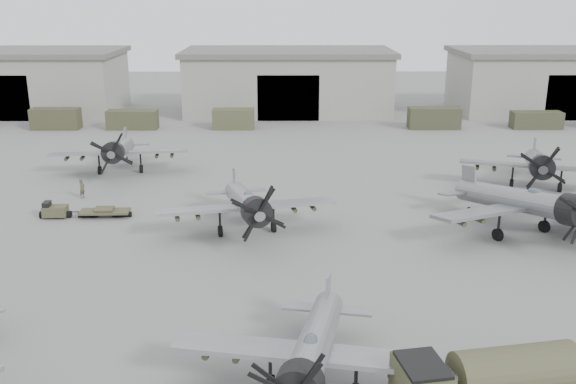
# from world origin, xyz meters

# --- Properties ---
(ground) EXTENTS (220.00, 220.00, 0.00)m
(ground) POSITION_xyz_m (0.00, 0.00, 0.00)
(ground) COLOR slate
(ground) RESTS_ON ground
(hangar_left) EXTENTS (29.00, 14.80, 8.70)m
(hangar_left) POSITION_xyz_m (-38.00, 61.96, 4.37)
(hangar_left) COLOR gray
(hangar_left) RESTS_ON ground
(hangar_center) EXTENTS (29.00, 14.80, 8.70)m
(hangar_center) POSITION_xyz_m (0.00, 61.96, 4.37)
(hangar_center) COLOR gray
(hangar_center) RESTS_ON ground
(hangar_right) EXTENTS (29.00, 14.80, 8.70)m
(hangar_right) POSITION_xyz_m (38.00, 61.96, 4.37)
(hangar_right) COLOR gray
(hangar_right) RESTS_ON ground
(support_truck_1) EXTENTS (5.90, 2.20, 2.58)m
(support_truck_1) POSITION_xyz_m (-28.93, 50.00, 1.29)
(support_truck_1) COLOR #3A3A26
(support_truck_1) RESTS_ON ground
(support_truck_2) EXTENTS (6.18, 2.20, 2.34)m
(support_truck_2) POSITION_xyz_m (-19.42, 50.00, 1.17)
(support_truck_2) COLOR #3A3C27
(support_truck_2) RESTS_ON ground
(support_truck_3) EXTENTS (5.11, 2.20, 2.48)m
(support_truck_3) POSITION_xyz_m (-6.86, 50.00, 1.24)
(support_truck_3) COLOR #44462D
(support_truck_3) RESTS_ON ground
(support_truck_5) EXTENTS (6.38, 2.20, 2.64)m
(support_truck_5) POSITION_xyz_m (18.15, 50.00, 1.32)
(support_truck_5) COLOR #363925
(support_truck_5) RESTS_ON ground
(support_truck_6) EXTENTS (6.17, 2.20, 2.10)m
(support_truck_6) POSITION_xyz_m (30.97, 50.00, 1.05)
(support_truck_6) COLOR #373925
(support_truck_6) RESTS_ON ground
(aircraft_near_1) EXTENTS (12.16, 10.94, 4.82)m
(aircraft_near_1) POSITION_xyz_m (0.60, -5.54, 2.19)
(aircraft_near_1) COLOR gray
(aircraft_near_1) RESTS_ON ground
(aircraft_mid_1) EXTENTS (12.73, 11.46, 5.06)m
(aircraft_mid_1) POSITION_xyz_m (-3.15, 13.47, 2.30)
(aircraft_mid_1) COLOR #929499
(aircraft_mid_1) RESTS_ON ground
(aircraft_mid_2) EXTENTS (13.56, 12.27, 5.52)m
(aircraft_mid_2) POSITION_xyz_m (16.12, 12.94, 2.51)
(aircraft_mid_2) COLOR gray
(aircraft_mid_2) RESTS_ON ground
(aircraft_far_0) EXTENTS (12.74, 11.47, 5.06)m
(aircraft_far_0) POSITION_xyz_m (-15.95, 29.34, 2.30)
(aircraft_far_0) COLOR gray
(aircraft_far_0) RESTS_ON ground
(aircraft_far_1) EXTENTS (12.97, 11.68, 5.19)m
(aircraft_far_1) POSITION_xyz_m (21.11, 23.87, 2.36)
(aircraft_far_1) COLOR gray
(aircraft_far_1) RESTS_ON ground
(fuel_tanker) EXTENTS (7.98, 4.48, 2.95)m
(fuel_tanker) POSITION_xyz_m (7.54, -6.86, 1.69)
(fuel_tanker) COLOR #44452D
(fuel_tanker) RESTS_ON ground
(tug_trailer) EXTENTS (6.46, 1.48, 1.29)m
(tug_trailer) POSITION_xyz_m (-16.47, 17.11, 0.49)
(tug_trailer) COLOR #41412B
(tug_trailer) RESTS_ON ground
(ground_crew) EXTENTS (0.55, 0.69, 1.65)m
(ground_crew) POSITION_xyz_m (-17.27, 21.90, 0.82)
(ground_crew) COLOR #43442C
(ground_crew) RESTS_ON ground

